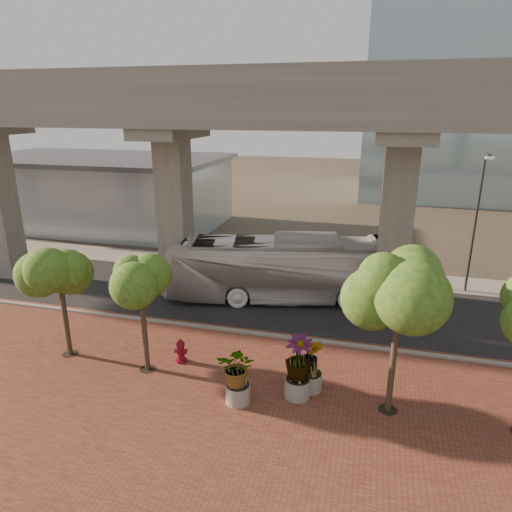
# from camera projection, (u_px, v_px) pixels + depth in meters

# --- Properties ---
(ground) EXTENTS (160.00, 160.00, 0.00)m
(ground) POSITION_uv_depth(u_px,v_px,m) (269.00, 318.00, 24.05)
(ground) COLOR #3D392D
(ground) RESTS_ON ground
(brick_plaza) EXTENTS (70.00, 13.00, 0.06)m
(brick_plaza) POSITION_uv_depth(u_px,v_px,m) (220.00, 411.00, 16.69)
(brick_plaza) COLOR brown
(brick_plaza) RESTS_ON ground
(asphalt_road) EXTENTS (90.00, 8.00, 0.04)m
(asphalt_road) POSITION_uv_depth(u_px,v_px,m) (277.00, 303.00, 25.88)
(asphalt_road) COLOR black
(asphalt_road) RESTS_ON ground
(curb_strip) EXTENTS (70.00, 0.25, 0.16)m
(curb_strip) POSITION_uv_depth(u_px,v_px,m) (260.00, 334.00, 22.19)
(curb_strip) COLOR gray
(curb_strip) RESTS_ON ground
(far_sidewalk) EXTENTS (90.00, 3.00, 0.06)m
(far_sidewalk) POSITION_uv_depth(u_px,v_px,m) (294.00, 271.00, 30.93)
(far_sidewalk) COLOR gray
(far_sidewalk) RESTS_ON ground
(transit_viaduct) EXTENTS (72.00, 5.60, 12.40)m
(transit_viaduct) POSITION_uv_depth(u_px,v_px,m) (279.00, 174.00, 23.61)
(transit_viaduct) COLOR gray
(transit_viaduct) RESTS_ON ground
(station_pavilion) EXTENTS (23.00, 13.00, 6.30)m
(station_pavilion) POSITION_uv_depth(u_px,v_px,m) (100.00, 190.00, 42.58)
(station_pavilion) COLOR #A4B4BC
(station_pavilion) RESTS_ON ground
(transit_bus) EXTENTS (13.59, 5.82, 3.69)m
(transit_bus) POSITION_uv_depth(u_px,v_px,m) (284.00, 269.00, 25.91)
(transit_bus) COLOR silver
(transit_bus) RESTS_ON ground
(fire_hydrant) EXTENTS (0.53, 0.48, 1.07)m
(fire_hydrant) POSITION_uv_depth(u_px,v_px,m) (181.00, 351.00, 19.71)
(fire_hydrant) COLOR maroon
(fire_hydrant) RESTS_ON ground
(planter_front) EXTENTS (2.07, 2.07, 2.28)m
(planter_front) POSITION_uv_depth(u_px,v_px,m) (238.00, 369.00, 16.74)
(planter_front) COLOR gray
(planter_front) RESTS_ON ground
(planter_right) EXTENTS (2.39, 2.39, 2.55)m
(planter_right) POSITION_uv_depth(u_px,v_px,m) (298.00, 361.00, 17.01)
(planter_right) COLOR #A9A299
(planter_right) RESTS_ON ground
(planter_left) EXTENTS (2.02, 2.02, 2.23)m
(planter_left) POSITION_uv_depth(u_px,v_px,m) (311.00, 359.00, 17.51)
(planter_left) COLOR gray
(planter_left) RESTS_ON ground
(street_tree_far_west) EXTENTS (3.87, 3.87, 6.03)m
(street_tree_far_west) POSITION_uv_depth(u_px,v_px,m) (58.00, 265.00, 19.15)
(street_tree_far_west) COLOR #4F3B2D
(street_tree_far_west) RESTS_ON ground
(street_tree_near_west) EXTENTS (2.99, 2.99, 5.28)m
(street_tree_near_west) POSITION_uv_depth(u_px,v_px,m) (140.00, 283.00, 18.08)
(street_tree_near_west) COLOR #4F3B2D
(street_tree_near_west) RESTS_ON ground
(street_tree_near_east) EXTENTS (3.61, 3.61, 6.30)m
(street_tree_near_east) POSITION_uv_depth(u_px,v_px,m) (400.00, 293.00, 15.25)
(street_tree_near_east) COLOR #4F3B2D
(street_tree_near_east) RESTS_ON ground
(streetlamp_west) EXTENTS (0.39, 1.14, 7.84)m
(streetlamp_west) POSITION_uv_depth(u_px,v_px,m) (173.00, 199.00, 31.50)
(streetlamp_west) COLOR #302F34
(streetlamp_west) RESTS_ON ground
(streetlamp_east) EXTENTS (0.41, 1.19, 8.18)m
(streetlamp_east) POSITION_uv_depth(u_px,v_px,m) (477.00, 214.00, 25.98)
(streetlamp_east) COLOR #2D2D32
(streetlamp_east) RESTS_ON ground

